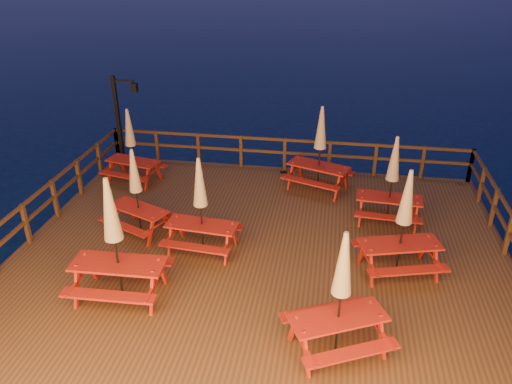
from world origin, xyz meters
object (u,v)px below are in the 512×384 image
picnic_table_0 (131,145)px  picnic_table_1 (114,238)px  picnic_table_2 (392,179)px  lamp_post (122,112)px

picnic_table_0 → picnic_table_1: 5.81m
picnic_table_0 → picnic_table_1: (1.89, -5.49, 0.22)m
picnic_table_2 → picnic_table_1: bearing=-140.3°
picnic_table_0 → picnic_table_1: size_ratio=0.85×
picnic_table_1 → picnic_table_0: bearing=107.0°
picnic_table_1 → picnic_table_2: 7.18m
picnic_table_0 → picnic_table_1: picnic_table_1 is taller
picnic_table_1 → picnic_table_2: (5.84, 4.18, -0.18)m
lamp_post → picnic_table_2: 8.95m
lamp_post → picnic_table_0: 1.68m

